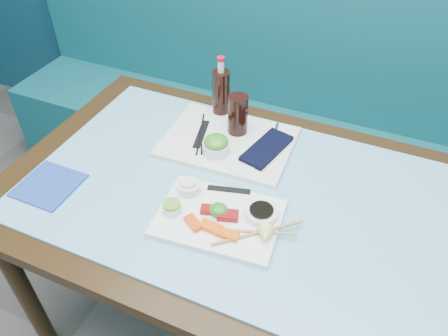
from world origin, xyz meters
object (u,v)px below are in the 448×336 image
at_px(sashimi_plate, 219,218).
at_px(blue_napkin, 49,185).
at_px(cola_glass, 238,115).
at_px(serving_tray, 228,142).
at_px(seaweed_bowl, 216,148).
at_px(booth_bench, 300,136).
at_px(dining_table, 234,211).
at_px(cola_bottle_body, 221,94).

relative_size(sashimi_plate, blue_napkin, 1.98).
distance_m(sashimi_plate, cola_glass, 0.40).
xyz_separation_m(sashimi_plate, serving_tray, (-0.11, 0.32, -0.00)).
distance_m(seaweed_bowl, cola_glass, 0.14).
bearing_deg(blue_napkin, cola_glass, 47.51).
height_order(booth_bench, serving_tray, booth_bench).
bearing_deg(cola_glass, dining_table, -69.40).
distance_m(booth_bench, blue_napkin, 1.23).
distance_m(serving_tray, cola_bottle_body, 0.19).
bearing_deg(cola_bottle_body, serving_tray, -57.82).
relative_size(dining_table, blue_napkin, 8.30).
xyz_separation_m(cola_glass, cola_bottle_body, (-0.10, 0.09, 0.00)).
bearing_deg(serving_tray, sashimi_plate, -73.41).
bearing_deg(serving_tray, blue_napkin, -137.82).
bearing_deg(seaweed_bowl, booth_bench, 80.95).
height_order(dining_table, serving_tray, serving_tray).
xyz_separation_m(booth_bench, sashimi_plate, (0.01, -0.97, 0.39)).
xyz_separation_m(dining_table, blue_napkin, (-0.52, -0.21, 0.09)).
bearing_deg(booth_bench, sashimi_plate, -89.57).
bearing_deg(cola_glass, sashimi_plate, -75.01).
xyz_separation_m(dining_table, cola_bottle_body, (-0.19, 0.34, 0.18)).
relative_size(sashimi_plate, cola_glass, 2.42).
distance_m(cola_bottle_body, blue_napkin, 0.64).
bearing_deg(serving_tray, dining_table, -64.36).
bearing_deg(blue_napkin, seaweed_bowl, 39.43).
bearing_deg(blue_napkin, cola_bottle_body, 59.64).
distance_m(serving_tray, seaweed_bowl, 0.08).
relative_size(serving_tray, seaweed_bowl, 4.75).
bearing_deg(seaweed_bowl, cola_glass, 81.25).
bearing_deg(blue_napkin, dining_table, 22.06).
relative_size(booth_bench, dining_table, 2.14).
bearing_deg(cola_bottle_body, dining_table, -60.18).
relative_size(booth_bench, sashimi_plate, 8.98).
bearing_deg(seaweed_bowl, dining_table, -46.63).
height_order(serving_tray, cola_bottle_body, cola_bottle_body).
relative_size(serving_tray, cola_glass, 3.04).
xyz_separation_m(serving_tray, cola_bottle_body, (-0.09, 0.14, 0.08)).
height_order(serving_tray, blue_napkin, serving_tray).
distance_m(sashimi_plate, seaweed_bowl, 0.28).
height_order(seaweed_bowl, cola_bottle_body, cola_bottle_body).
bearing_deg(seaweed_bowl, serving_tray, 82.41).
distance_m(seaweed_bowl, blue_napkin, 0.52).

